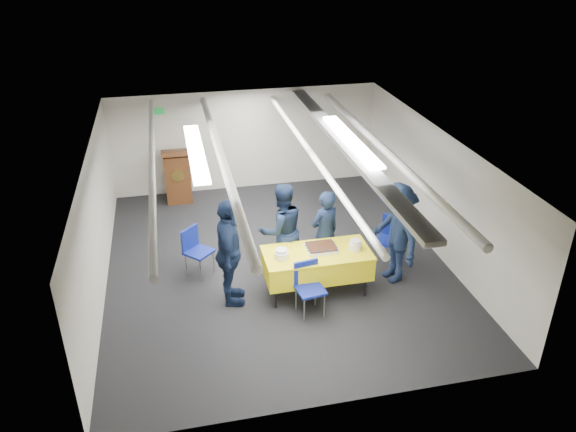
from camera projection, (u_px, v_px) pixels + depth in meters
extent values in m
plane|color=black|center=(277.00, 263.00, 10.26)|extent=(7.00, 7.00, 0.00)
cube|color=beige|center=(246.00, 140.00, 12.76)|extent=(6.00, 0.02, 2.30)
cube|color=beige|center=(97.00, 224.00, 9.16)|extent=(0.02, 7.00, 2.30)
cube|color=beige|center=(436.00, 191.00, 10.30)|extent=(0.02, 7.00, 2.30)
cube|color=silver|center=(276.00, 145.00, 9.21)|extent=(6.00, 7.00, 0.02)
cylinder|color=silver|center=(152.00, 161.00, 8.87)|extent=(0.10, 6.90, 0.10)
cylinder|color=silver|center=(221.00, 157.00, 9.10)|extent=(0.14, 6.90, 0.14)
cylinder|color=silver|center=(311.00, 153.00, 9.41)|extent=(0.10, 6.90, 0.10)
cylinder|color=silver|center=(384.00, 149.00, 9.68)|extent=(0.14, 6.90, 0.14)
cube|color=gray|center=(345.00, 144.00, 9.48)|extent=(0.28, 6.90, 0.08)
cube|color=white|center=(196.00, 152.00, 8.97)|extent=(0.25, 2.60, 0.04)
cube|color=white|center=(351.00, 140.00, 9.47)|extent=(0.25, 2.60, 0.04)
cube|color=#0C591E|center=(157.00, 112.00, 12.01)|extent=(0.30, 0.04, 0.12)
cylinder|color=black|center=(276.00, 298.00, 8.97)|extent=(0.04, 0.04, 0.36)
cylinder|color=black|center=(365.00, 287.00, 9.26)|extent=(0.04, 0.04, 0.36)
cylinder|color=black|center=(269.00, 278.00, 9.49)|extent=(0.04, 0.04, 0.36)
cylinder|color=black|center=(354.00, 268.00, 9.78)|extent=(0.04, 0.04, 0.36)
cube|color=yellow|center=(317.00, 264.00, 9.21)|extent=(1.73, 0.82, 0.39)
cube|color=yellow|center=(317.00, 253.00, 9.11)|extent=(1.75, 0.84, 0.03)
cube|color=white|center=(321.00, 249.00, 9.15)|extent=(0.48, 0.38, 0.06)
cube|color=black|center=(321.00, 246.00, 9.13)|extent=(0.46, 0.36, 0.02)
sphere|color=navy|center=(311.00, 253.00, 8.95)|extent=(0.04, 0.04, 0.04)
sphere|color=navy|center=(306.00, 243.00, 9.24)|extent=(0.04, 0.04, 0.04)
sphere|color=navy|center=(318.00, 252.00, 8.97)|extent=(0.04, 0.04, 0.04)
sphere|color=navy|center=(312.00, 242.00, 9.26)|extent=(0.04, 0.04, 0.04)
sphere|color=navy|center=(324.00, 252.00, 8.99)|extent=(0.04, 0.04, 0.04)
sphere|color=navy|center=(319.00, 241.00, 9.28)|extent=(0.04, 0.04, 0.04)
sphere|color=navy|center=(330.00, 251.00, 9.01)|extent=(0.04, 0.04, 0.04)
sphere|color=navy|center=(325.00, 241.00, 9.30)|extent=(0.04, 0.04, 0.04)
sphere|color=navy|center=(337.00, 250.00, 9.03)|extent=(0.04, 0.04, 0.04)
sphere|color=navy|center=(331.00, 240.00, 9.32)|extent=(0.04, 0.04, 0.04)
sphere|color=navy|center=(309.00, 251.00, 9.02)|extent=(0.04, 0.04, 0.04)
sphere|color=navy|center=(336.00, 247.00, 9.10)|extent=(0.04, 0.04, 0.04)
sphere|color=navy|center=(308.00, 248.00, 9.09)|extent=(0.04, 0.04, 0.04)
sphere|color=navy|center=(335.00, 245.00, 9.18)|extent=(0.04, 0.04, 0.04)
sphere|color=navy|center=(306.00, 245.00, 9.17)|extent=(0.04, 0.04, 0.04)
sphere|color=navy|center=(333.00, 242.00, 9.25)|extent=(0.04, 0.04, 0.04)
cylinder|color=white|center=(281.00, 255.00, 8.92)|extent=(0.23, 0.23, 0.11)
cylinder|color=white|center=(281.00, 251.00, 8.89)|extent=(0.19, 0.19, 0.05)
cylinder|color=white|center=(355.00, 246.00, 9.16)|extent=(0.21, 0.21, 0.12)
cylinder|color=white|center=(356.00, 242.00, 9.12)|extent=(0.17, 0.17, 0.05)
cube|color=#5C3017|center=(178.00, 178.00, 12.34)|extent=(0.55, 0.45, 1.10)
cube|color=#5C3017|center=(176.00, 153.00, 12.04)|extent=(0.62, 0.53, 0.21)
cylinder|color=gold|center=(178.00, 176.00, 12.07)|extent=(0.28, 0.02, 0.28)
cylinder|color=gray|center=(304.00, 311.00, 8.63)|extent=(0.02, 0.02, 0.43)
cylinder|color=gray|center=(324.00, 306.00, 8.74)|extent=(0.02, 0.02, 0.43)
cylinder|color=gray|center=(296.00, 298.00, 8.92)|extent=(0.02, 0.02, 0.43)
cylinder|color=gray|center=(315.00, 294.00, 9.03)|extent=(0.02, 0.02, 0.43)
cube|color=navy|center=(310.00, 290.00, 8.72)|extent=(0.48, 0.48, 0.04)
cube|color=navy|center=(306.00, 272.00, 8.78)|extent=(0.40, 0.10, 0.40)
cylinder|color=gray|center=(374.00, 253.00, 10.15)|extent=(0.02, 0.02, 0.43)
cylinder|color=gray|center=(391.00, 259.00, 9.99)|extent=(0.02, 0.02, 0.43)
cylinder|color=gray|center=(382.00, 245.00, 10.40)|extent=(0.02, 0.02, 0.43)
cylinder|color=gray|center=(399.00, 250.00, 10.24)|extent=(0.02, 0.02, 0.43)
cube|color=navy|center=(387.00, 241.00, 10.09)|extent=(0.59, 0.59, 0.04)
cube|color=navy|center=(393.00, 226.00, 10.13)|extent=(0.31, 0.31, 0.40)
cylinder|color=gray|center=(201.00, 271.00, 9.63)|extent=(0.02, 0.02, 0.43)
cylinder|color=gray|center=(214.00, 262.00, 9.89)|extent=(0.02, 0.02, 0.43)
cylinder|color=gray|center=(186.00, 265.00, 9.80)|extent=(0.02, 0.02, 0.43)
cylinder|color=gray|center=(199.00, 256.00, 10.05)|extent=(0.02, 0.02, 0.43)
cube|color=navy|center=(199.00, 252.00, 9.73)|extent=(0.59, 0.59, 0.04)
cube|color=navy|center=(190.00, 238.00, 9.73)|extent=(0.31, 0.31, 0.40)
imported|color=black|center=(325.00, 233.00, 9.62)|extent=(0.68, 0.57, 1.59)
imported|color=black|center=(282.00, 230.00, 9.59)|extent=(0.95, 0.81, 1.71)
imported|color=black|center=(229.00, 253.00, 8.79)|extent=(0.59, 1.13, 1.83)
imported|color=black|center=(395.00, 233.00, 9.41)|extent=(0.87, 1.26, 1.79)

